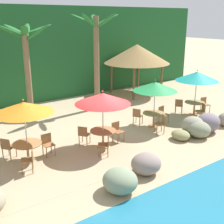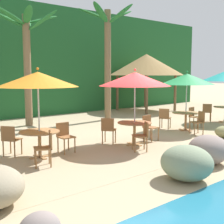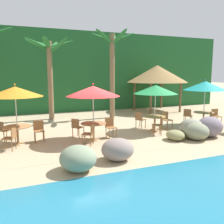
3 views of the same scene
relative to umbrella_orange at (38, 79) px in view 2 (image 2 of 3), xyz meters
The scene contains 22 objects.
ground_plane 3.97m from the umbrella_orange, ahead, with size 120.00×120.00×0.00m, color tan.
terrace_deck 3.97m from the umbrella_orange, ahead, with size 18.00×5.20×0.01m.
foliage_backdrop 9.43m from the umbrella_orange, 69.22° to the left, with size 28.00×2.40×6.00m.
umbrella_orange is the anchor object (origin of this frame).
dining_table_orange 1.53m from the umbrella_orange, ahead, with size 1.10×1.10×0.74m.
chair_orange_seaward 1.85m from the umbrella_orange, ahead, with size 0.42×0.43×0.87m.
chair_orange_inland 1.85m from the umbrella_orange, 131.03° to the left, with size 0.59×0.59×0.87m.
chair_orange_left 1.85m from the umbrella_orange, 106.23° to the right, with size 0.55×0.55×0.87m.
umbrella_red 3.13m from the umbrella_orange, 10.25° to the right, with size 2.30×2.30×2.46m.
dining_table_red 3.48m from the umbrella_orange, 10.25° to the right, with size 1.10×1.10×0.74m.
chair_red_seaward 4.27m from the umbrella_orange, ahead, with size 0.45×0.45×0.87m.
chair_red_inland 2.99m from the umbrella_orange, ahead, with size 0.59×0.59×0.87m.
chair_red_left 3.41m from the umbrella_orange, 26.11° to the right, with size 0.59×0.59×0.87m.
umbrella_green 6.48m from the umbrella_orange, ahead, with size 2.17×2.17×2.42m.
dining_table_green 6.65m from the umbrella_orange, ahead, with size 1.10×1.10×0.74m.
chair_green_seaward 7.49m from the umbrella_orange, ahead, with size 0.47×0.48×0.87m.
chair_green_inland 6.27m from the umbrella_orange, ahead, with size 0.57×0.57×0.87m.
chair_green_left 6.47m from the umbrella_orange, ahead, with size 0.56×0.56×0.87m.
chair_teal_inland 9.29m from the umbrella_orange, ahead, with size 0.59×0.59×0.87m.
palm_tree_second 5.75m from the umbrella_orange, 67.96° to the left, with size 3.02×2.96×5.00m.
palm_tree_third 7.44m from the umbrella_orange, 35.84° to the left, with size 2.82×2.81×5.51m.
palapa_hut 11.77m from the umbrella_orange, 29.45° to the left, with size 4.62×4.62×3.50m.
Camera 2 is at (-7.18, -7.43, 2.30)m, focal length 49.77 mm.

